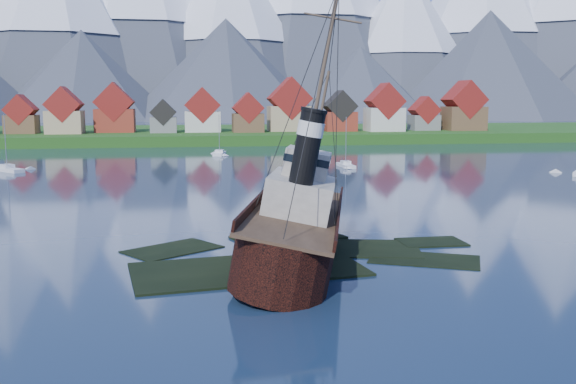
{
  "coord_description": "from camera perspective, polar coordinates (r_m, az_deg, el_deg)",
  "views": [
    {
      "loc": [
        -7.72,
        -51.02,
        13.44
      ],
      "look_at": [
        1.49,
        6.0,
        5.0
      ],
      "focal_mm": 40.0,
      "sensor_mm": 36.0,
      "label": 1
    }
  ],
  "objects": [
    {
      "name": "sailboat_e",
      "position": [
        155.19,
        -6.11,
        3.38
      ],
      "size": [
        3.74,
        8.97,
        10.11
      ],
      "rotation": [
        0.0,
        0.0,
        -0.18
      ],
      "color": "silver",
      "rests_on": "ground"
    },
    {
      "name": "town",
      "position": [
        204.84,
        -16.41,
        6.73
      ],
      "size": [
        250.96,
        16.69,
        17.3
      ],
      "color": "maroon",
      "rests_on": "ground"
    },
    {
      "name": "sailboat_c",
      "position": [
        130.09,
        -23.69,
        1.79
      ],
      "size": [
        7.45,
        7.71,
        11.06
      ],
      "rotation": [
        0.0,
        0.0,
        0.76
      ],
      "color": "silver",
      "rests_on": "ground"
    },
    {
      "name": "sailboat_f",
      "position": [
        127.29,
        5.15,
        2.33
      ],
      "size": [
        2.33,
        7.66,
        10.31
      ],
      "rotation": [
        0.0,
        0.0,
        0.06
      ],
      "color": "silver",
      "rests_on": "ground"
    },
    {
      "name": "mountains",
      "position": [
        537.72,
        -8.7,
        16.34
      ],
      "size": [
        965.0,
        340.0,
        205.0
      ],
      "color": "#2D333D",
      "rests_on": "ground"
    },
    {
      "name": "shore_bank",
      "position": [
        221.57,
        -7.19,
        4.77
      ],
      "size": [
        600.0,
        80.0,
        3.2
      ],
      "primitive_type": "cube",
      "color": "#1D3F12",
      "rests_on": "ground"
    },
    {
      "name": "tugboat_wreck",
      "position": [
        54.74,
        -0.1,
        -2.74
      ],
      "size": [
        6.85,
        29.53,
        23.4
      ],
      "rotation": [
        0.0,
        0.18,
        -0.26
      ],
      "color": "black",
      "rests_on": "ground"
    },
    {
      "name": "shoal",
      "position": [
        55.75,
        0.93,
        -6.01
      ],
      "size": [
        31.71,
        21.24,
        1.14
      ],
      "color": "black",
      "rests_on": "ground"
    },
    {
      "name": "seawall",
      "position": [
        183.68,
        -6.76,
        4.06
      ],
      "size": [
        600.0,
        2.5,
        2.0
      ],
      "primitive_type": "cube",
      "color": "#3F3D38",
      "rests_on": "ground"
    },
    {
      "name": "ground",
      "position": [
        53.33,
        -0.56,
        -6.29
      ],
      "size": [
        1400.0,
        1400.0,
        0.0
      ],
      "primitive_type": "plane",
      "color": "#16273F",
      "rests_on": "ground"
    }
  ]
}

